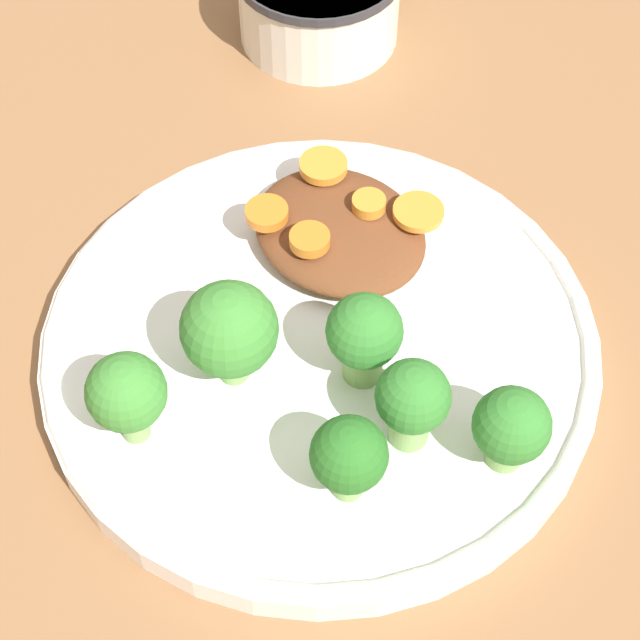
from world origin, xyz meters
name	(u,v)px	position (x,y,z in m)	size (l,w,h in m)	color
ground_plane	(320,357)	(0.00, 0.00, 0.00)	(4.00, 4.00, 0.00)	#8C603D
plate	(320,344)	(0.00, 0.00, 0.01)	(0.29, 0.29, 0.02)	white
stew_mound	(339,231)	(0.04, -0.05, 0.03)	(0.10, 0.08, 0.02)	brown
broccoli_floret_0	(361,338)	(-0.03, 0.00, 0.05)	(0.04, 0.04, 0.05)	#7FA85B
broccoli_floret_1	(229,331)	(0.01, 0.05, 0.05)	(0.05, 0.05, 0.06)	#7FA85B
broccoli_floret_2	(412,401)	(-0.07, 0.01, 0.05)	(0.04, 0.04, 0.05)	#7FA85B
broccoli_floret_3	(349,457)	(-0.07, 0.05, 0.05)	(0.04, 0.04, 0.05)	#7FA85B
broccoli_floret_4	(127,394)	(0.02, 0.10, 0.05)	(0.04, 0.04, 0.05)	#7FA85B
broccoli_floret_5	(511,428)	(-0.11, -0.01, 0.04)	(0.04, 0.04, 0.05)	#7FA85B
carrot_slice_0	(310,240)	(0.04, -0.03, 0.04)	(0.02, 0.02, 0.01)	orange
carrot_slice_1	(323,166)	(0.07, -0.07, 0.04)	(0.03, 0.03, 0.01)	orange
carrot_slice_2	(267,213)	(0.06, -0.02, 0.04)	(0.02, 0.02, 0.01)	orange
carrot_slice_3	(369,204)	(0.03, -0.07, 0.04)	(0.02, 0.02, 0.01)	orange
carrot_slice_4	(418,212)	(0.01, -0.08, 0.04)	(0.03, 0.03, 0.00)	orange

